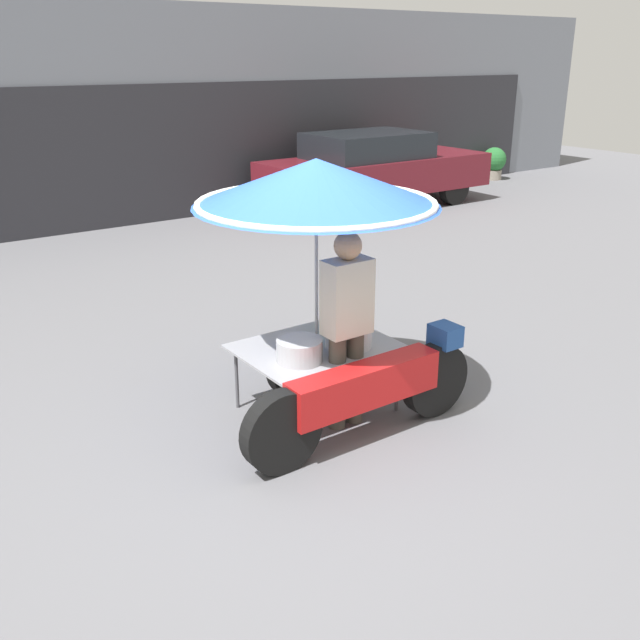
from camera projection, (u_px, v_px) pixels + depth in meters
name	position (u px, v px, depth m)	size (l,w,h in m)	color
ground_plane	(303.00, 449.00, 5.55)	(36.00, 36.00, 0.00)	slate
vendor_motorcycle_cart	(322.00, 222.00, 5.54)	(2.16, 1.94, 2.14)	black
vendor_person	(347.00, 320.00, 5.61)	(0.38, 0.22, 1.63)	#4C473D
parked_car	(374.00, 168.00, 13.99)	(4.68, 1.74, 1.46)	black
potted_plant	(494.00, 162.00, 17.24)	(0.58, 0.58, 0.77)	gray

